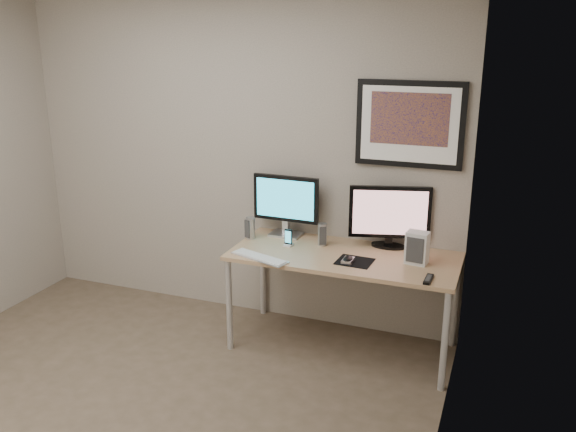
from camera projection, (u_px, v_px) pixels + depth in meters
name	position (u px, v px, depth m)	size (l,w,h in m)	color
floor	(118.00, 423.00, 3.64)	(3.60, 3.60, 0.00)	#4B402F
room	(141.00, 138.00, 3.56)	(3.60, 3.60, 3.60)	white
desk	(344.00, 263.00, 4.31)	(1.60, 0.70, 0.73)	#A36C4E
framed_art	(410.00, 124.00, 4.21)	(0.75, 0.04, 0.60)	black
monitor_large	(286.00, 203.00, 4.61)	(0.52, 0.17, 0.47)	#B0B0B5
monitor_tv	(390.00, 215.00, 4.37)	(0.57, 0.19, 0.46)	black
speaker_left	(251.00, 228.00, 4.60)	(0.07, 0.07, 0.17)	#B0B0B5
speaker_right	(322.00, 234.00, 4.46)	(0.07, 0.07, 0.16)	#B0B0B5
phone_dock	(288.00, 238.00, 4.44)	(0.06, 0.06, 0.13)	black
keyboard	(260.00, 257.00, 4.22)	(0.44, 0.12, 0.02)	silver
mousepad	(355.00, 261.00, 4.16)	(0.24, 0.21, 0.00)	black
mouse	(348.00, 259.00, 4.14)	(0.06, 0.11, 0.04)	black
remote	(428.00, 279.00, 3.85)	(0.04, 0.16, 0.02)	black
fan_unit	(417.00, 248.00, 4.10)	(0.15, 0.11, 0.22)	silver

